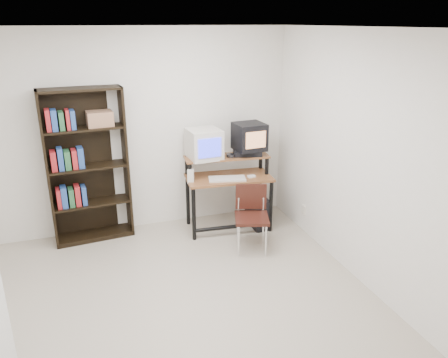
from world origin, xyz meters
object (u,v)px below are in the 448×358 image
object	(u,v)px
pc_tower	(258,211)
bookshelf	(87,165)
crt_monitor	(204,144)
computer_desk	(228,180)
crt_tv	(249,137)
school_chair	(251,211)

from	to	relation	value
pc_tower	bookshelf	xyz separation A→B (m)	(-2.14, 0.37, 0.77)
crt_monitor	pc_tower	distance (m)	1.19
computer_desk	crt_tv	distance (m)	0.63
computer_desk	school_chair	size ratio (longest dim) A/B	1.45
bookshelf	computer_desk	bearing A→B (deg)	-14.78
pc_tower	school_chair	size ratio (longest dim) A/B	0.57
school_chair	bookshelf	distance (m)	2.11
computer_desk	crt_tv	xyz separation A→B (m)	(0.31, 0.06, 0.55)
school_chair	bookshelf	bearing A→B (deg)	170.91
computer_desk	crt_monitor	bearing A→B (deg)	161.54
pc_tower	crt_monitor	bearing A→B (deg)	163.47
crt_tv	pc_tower	size ratio (longest dim) A/B	0.90
crt_monitor	school_chair	world-z (taller)	crt_monitor
crt_tv	school_chair	bearing A→B (deg)	-113.14
bookshelf	crt_tv	bearing A→B (deg)	-11.72
crt_monitor	school_chair	size ratio (longest dim) A/B	0.56
computer_desk	pc_tower	distance (m)	0.62
crt_tv	school_chair	world-z (taller)	crt_tv
crt_tv	school_chair	size ratio (longest dim) A/B	0.51
school_chair	crt_tv	bearing A→B (deg)	89.16
crt_tv	pc_tower	distance (m)	1.03
school_chair	bookshelf	world-z (taller)	bookshelf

